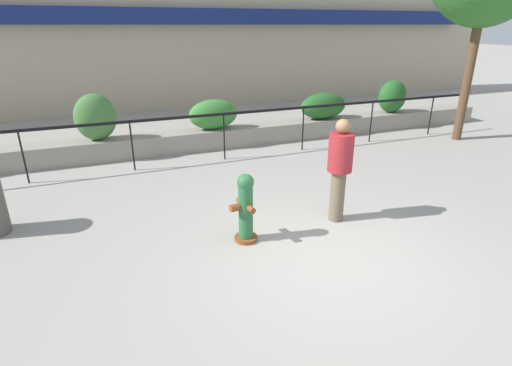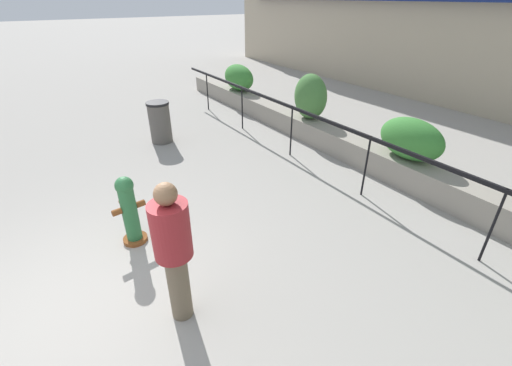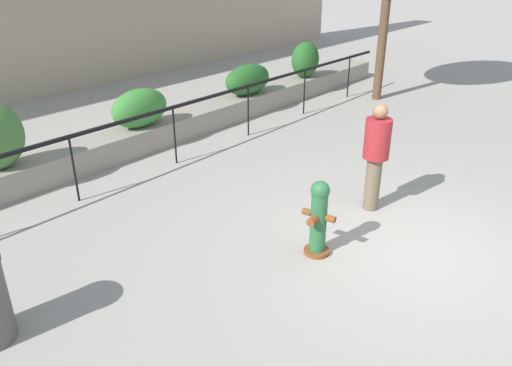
# 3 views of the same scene
# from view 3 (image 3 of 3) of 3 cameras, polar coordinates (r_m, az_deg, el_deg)

# --- Properties ---
(ground_plane) EXTENTS (120.00, 120.00, 0.00)m
(ground_plane) POSITION_cam_3_polar(r_m,az_deg,el_deg) (7.30, 17.53, -7.40)
(ground_plane) COLOR #9E9991
(planter_wall_low) EXTENTS (18.00, 0.70, 0.50)m
(planter_wall_low) POSITION_cam_3_polar(r_m,az_deg,el_deg) (10.63, -13.08, 4.98)
(planter_wall_low) COLOR gray
(planter_wall_low) RESTS_ON ground
(fence_railing_segment) EXTENTS (15.00, 0.05, 1.15)m
(fence_railing_segment) POSITION_cam_3_polar(r_m,az_deg,el_deg) (9.57, -9.46, 7.92)
(fence_railing_segment) COLOR black
(fence_railing_segment) RESTS_ON ground
(hedge_bush_2) EXTENTS (1.29, 0.66, 0.78)m
(hedge_bush_2) POSITION_cam_3_polar(r_m,az_deg,el_deg) (10.47, -13.16, 8.35)
(hedge_bush_2) COLOR #387F33
(hedge_bush_2) RESTS_ON planter_wall_low
(hedge_bush_3) EXTENTS (1.43, 0.70, 0.75)m
(hedge_bush_3) POSITION_cam_3_polar(r_m,az_deg,el_deg) (12.66, -0.95, 11.75)
(hedge_bush_3) COLOR #235B23
(hedge_bush_3) RESTS_ON planter_wall_low
(hedge_bush_4) EXTENTS (0.91, 0.70, 0.99)m
(hedge_bush_4) POSITION_cam_3_polar(r_m,az_deg,el_deg) (14.55, 5.66, 13.86)
(hedge_bush_4) COLOR #235B23
(hedge_bush_4) RESTS_ON planter_wall_low
(fire_hydrant) EXTENTS (0.45, 0.48, 1.08)m
(fire_hydrant) POSITION_cam_3_polar(r_m,az_deg,el_deg) (6.69, 7.16, -3.96)
(fire_hydrant) COLOR brown
(fire_hydrant) RESTS_ON ground
(pedestrian) EXTENTS (0.42, 0.42, 1.73)m
(pedestrian) POSITION_cam_3_polar(r_m,az_deg,el_deg) (7.87, 13.56, 3.56)
(pedestrian) COLOR brown
(pedestrian) RESTS_ON ground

